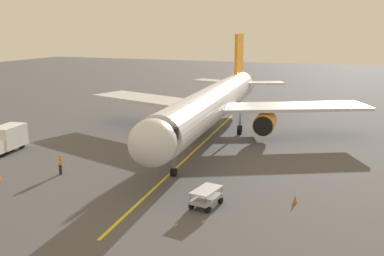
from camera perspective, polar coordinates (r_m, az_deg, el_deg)
ground_plane at (r=52.10m, az=5.24°, el=-1.08°), size 220.00×220.00×0.00m
apron_lead_in_line at (r=45.40m, az=0.13°, el=-3.11°), size 3.54×39.88×0.01m
airplane at (r=50.29m, az=2.69°, el=3.11°), size 34.69×40.35×11.50m
ground_crew_marshaller at (r=40.15m, az=-16.45°, el=-4.47°), size 0.47×0.45×1.71m
baggage_cart_near_nose at (r=31.99m, az=1.83°, el=-8.82°), size 1.90×2.79×1.27m
box_truck_portside at (r=48.99m, az=-22.54°, el=-1.25°), size 2.50×4.80×2.62m
safety_cone_nose_right at (r=33.52m, az=13.00°, el=-8.83°), size 0.32×0.32×0.55m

